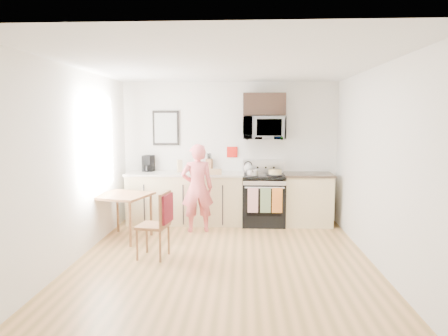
{
  "coord_description": "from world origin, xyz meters",
  "views": [
    {
      "loc": [
        0.27,
        -5.2,
        1.91
      ],
      "look_at": [
        -0.04,
        1.0,
        1.15
      ],
      "focal_mm": 32.0,
      "sensor_mm": 36.0,
      "label": 1
    }
  ],
  "objects_px": {
    "cake": "(275,173)",
    "dining_table": "(123,199)",
    "range": "(263,201)",
    "chair": "(162,216)",
    "person": "(197,188)",
    "microwave": "(264,128)"
  },
  "relations": [
    {
      "from": "person",
      "to": "chair",
      "type": "height_order",
      "value": "person"
    },
    {
      "from": "range",
      "to": "chair",
      "type": "height_order",
      "value": "range"
    },
    {
      "from": "chair",
      "to": "cake",
      "type": "height_order",
      "value": "cake"
    },
    {
      "from": "cake",
      "to": "person",
      "type": "bearing_deg",
      "value": -162.7
    },
    {
      "from": "chair",
      "to": "cake",
      "type": "xyz_separation_m",
      "value": [
        1.68,
        1.78,
        0.37
      ]
    },
    {
      "from": "dining_table",
      "to": "cake",
      "type": "relative_size",
      "value": 2.95
    },
    {
      "from": "dining_table",
      "to": "chair",
      "type": "relative_size",
      "value": 0.9
    },
    {
      "from": "range",
      "to": "dining_table",
      "type": "xyz_separation_m",
      "value": [
        -2.28,
        -1.02,
        0.21
      ]
    },
    {
      "from": "cake",
      "to": "dining_table",
      "type": "bearing_deg",
      "value": -159.69
    },
    {
      "from": "range",
      "to": "person",
      "type": "height_order",
      "value": "person"
    },
    {
      "from": "range",
      "to": "person",
      "type": "distance_m",
      "value": 1.3
    },
    {
      "from": "cake",
      "to": "microwave",
      "type": "bearing_deg",
      "value": 132.94
    },
    {
      "from": "dining_table",
      "to": "cake",
      "type": "bearing_deg",
      "value": 20.31
    },
    {
      "from": "dining_table",
      "to": "chair",
      "type": "bearing_deg",
      "value": -47.08
    },
    {
      "from": "person",
      "to": "cake",
      "type": "distance_m",
      "value": 1.42
    },
    {
      "from": "chair",
      "to": "dining_table",
      "type": "bearing_deg",
      "value": 142.25
    },
    {
      "from": "range",
      "to": "person",
      "type": "xyz_separation_m",
      "value": [
        -1.15,
        -0.53,
        0.32
      ]
    },
    {
      "from": "microwave",
      "to": "chair",
      "type": "height_order",
      "value": "microwave"
    },
    {
      "from": "person",
      "to": "cake",
      "type": "height_order",
      "value": "person"
    },
    {
      "from": "microwave",
      "to": "chair",
      "type": "bearing_deg",
      "value": -126.7
    },
    {
      "from": "microwave",
      "to": "person",
      "type": "distance_m",
      "value": 1.65
    },
    {
      "from": "dining_table",
      "to": "microwave",
      "type": "bearing_deg",
      "value": 26.33
    }
  ]
}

